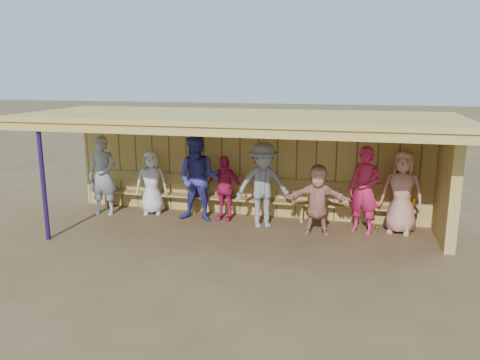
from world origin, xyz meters
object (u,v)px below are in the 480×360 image
(player_b, at_px, (152,182))
(bench, at_px, (248,195))
(player_a, at_px, (103,176))
(player_g, at_px, (364,190))
(player_c, at_px, (198,179))
(player_e, at_px, (263,185))
(player_f, at_px, (317,199))
(player_d, at_px, (224,188))
(player_h, at_px, (402,192))

(player_b, bearing_deg, bench, -9.85)
(player_a, xyz_separation_m, player_g, (6.01, 0.07, -0.02))
(player_c, xyz_separation_m, player_e, (1.51, -0.07, -0.05))
(player_b, height_order, bench, player_b)
(player_b, height_order, player_c, player_c)
(player_e, relative_size, player_f, 1.26)
(player_b, bearing_deg, player_d, -19.17)
(player_h, bearing_deg, player_f, -150.28)
(player_d, xyz_separation_m, bench, (0.48, 0.36, -0.22))
(player_a, bearing_deg, player_f, -8.99)
(player_b, xyz_separation_m, bench, (2.29, 0.31, -0.24))
(player_b, height_order, player_h, player_h)
(player_e, distance_m, player_g, 2.14)
(player_e, relative_size, player_g, 1.01)
(player_c, xyz_separation_m, bench, (1.03, 0.57, -0.46))
(player_g, xyz_separation_m, player_h, (0.76, 0.18, -0.04))
(player_d, bearing_deg, player_e, -9.79)
(player_a, distance_m, player_f, 5.08)
(player_h, height_order, bench, player_h)
(player_c, relative_size, player_f, 1.32)
(player_b, xyz_separation_m, player_d, (1.82, -0.05, -0.02))
(player_c, xyz_separation_m, player_f, (2.71, -0.29, -0.24))
(player_e, height_order, player_g, player_e)
(player_h, bearing_deg, player_e, -160.87)
(player_f, relative_size, bench, 0.20)
(player_d, distance_m, player_h, 3.87)
(player_f, distance_m, bench, 1.90)
(player_d, distance_m, bench, 0.64)
(player_g, bearing_deg, bench, -168.07)
(player_a, bearing_deg, player_b, 9.58)
(player_h, bearing_deg, player_a, -164.07)
(player_f, relative_size, player_h, 0.84)
(player_d, distance_m, player_g, 3.11)
(player_a, bearing_deg, player_d, -1.24)
(player_a, height_order, player_b, player_a)
(player_f, bearing_deg, player_a, 174.62)
(player_c, bearing_deg, player_a, -178.27)
(player_f, bearing_deg, player_g, 15.46)
(player_b, relative_size, player_c, 0.78)
(player_b, bearing_deg, player_f, -25.34)
(player_e, bearing_deg, player_g, -21.68)
(player_a, bearing_deg, player_g, -5.63)
(player_a, height_order, player_f, player_a)
(player_g, bearing_deg, player_a, -155.61)
(player_g, bearing_deg, player_d, -159.74)
(player_c, distance_m, player_h, 4.42)
(player_c, height_order, player_g, player_c)
(player_e, distance_m, player_h, 2.92)
(player_g, height_order, bench, player_g)
(player_c, bearing_deg, player_e, -2.25)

